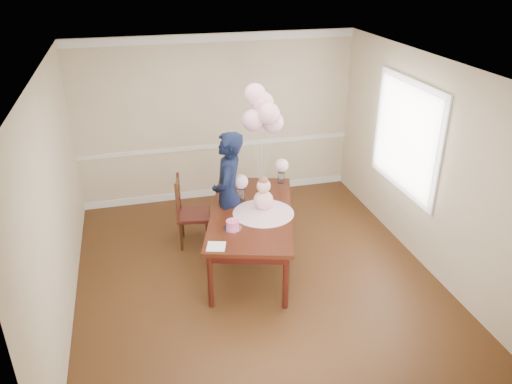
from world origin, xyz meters
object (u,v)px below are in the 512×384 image
object	(u,v)px
birthday_cake	(233,224)
woman	(228,195)
dining_table_top	(251,213)
dining_chair_seat	(194,215)

from	to	relation	value
birthday_cake	woman	bearing A→B (deg)	82.50
woman	dining_table_top	bearing A→B (deg)	58.63
dining_chair_seat	woman	xyz separation A→B (m)	(0.43, -0.36, 0.43)
dining_table_top	dining_chair_seat	size ratio (longest dim) A/B	4.66
dining_chair_seat	birthday_cake	bearing A→B (deg)	-62.02
birthday_cake	dining_table_top	bearing A→B (deg)	49.45
dining_table_top	woman	world-z (taller)	woman
dining_table_top	birthday_cake	world-z (taller)	birthday_cake
birthday_cake	dining_chair_seat	bearing A→B (deg)	107.80
birthday_cake	dining_chair_seat	size ratio (longest dim) A/B	0.35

